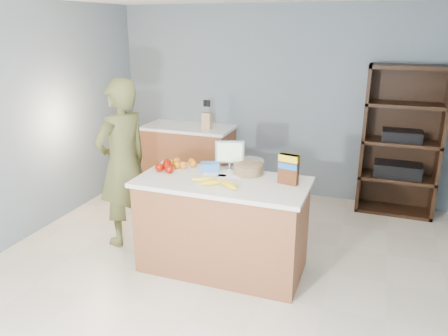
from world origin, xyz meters
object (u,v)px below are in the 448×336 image
(counter_peninsula, at_px, (222,229))
(shelving_unit, at_px, (401,144))
(person, at_px, (123,164))
(cereal_box, at_px, (289,167))
(tv, at_px, (230,153))

(counter_peninsula, bearing_deg, shelving_unit, 52.89)
(person, bearing_deg, shelving_unit, 143.04)
(counter_peninsula, relative_size, cereal_box, 5.82)
(person, bearing_deg, cereal_box, 105.96)
(shelving_unit, height_order, cereal_box, shelving_unit)
(cereal_box, bearing_deg, shelving_unit, 63.45)
(tv, bearing_deg, counter_peninsula, -82.41)
(person, relative_size, tv, 6.19)
(shelving_unit, relative_size, person, 1.03)
(counter_peninsula, height_order, person, person)
(counter_peninsula, bearing_deg, tv, 97.59)
(person, relative_size, cereal_box, 6.52)
(shelving_unit, xyz_separation_m, cereal_box, (-0.97, -1.94, 0.19))
(counter_peninsula, relative_size, person, 0.89)
(person, xyz_separation_m, cereal_box, (1.74, -0.08, 0.18))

